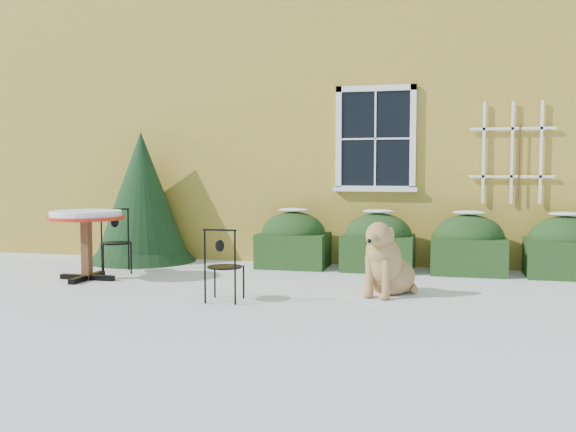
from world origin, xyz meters
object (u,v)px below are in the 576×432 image
(evergreen_shrub, at_px, (142,209))
(patio_chair_far, at_px, (116,241))
(bistro_table, at_px, (86,222))
(dog, at_px, (386,265))
(patio_chair_near, at_px, (224,265))

(evergreen_shrub, relative_size, patio_chair_far, 2.29)
(evergreen_shrub, height_order, bistro_table, evergreen_shrub)
(patio_chair_far, distance_m, dog, 4.08)
(dog, bearing_deg, patio_chair_near, -134.93)
(bistro_table, distance_m, patio_chair_far, 0.77)
(patio_chair_near, xyz_separation_m, patio_chair_far, (-2.25, 1.64, 0.04))
(evergreen_shrub, distance_m, bistro_table, 1.85)
(patio_chair_near, bearing_deg, bistro_table, -24.47)
(patio_chair_far, xyz_separation_m, dog, (4.00, -0.81, -0.10))
(bistro_table, relative_size, dog, 1.04)
(bistro_table, bearing_deg, dog, -1.54)
(evergreen_shrub, height_order, patio_chair_near, evergreen_shrub)
(patio_chair_far, relative_size, dog, 0.95)
(evergreen_shrub, xyz_separation_m, patio_chair_near, (2.41, -2.78, -0.43))
(evergreen_shrub, relative_size, patio_chair_near, 2.52)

